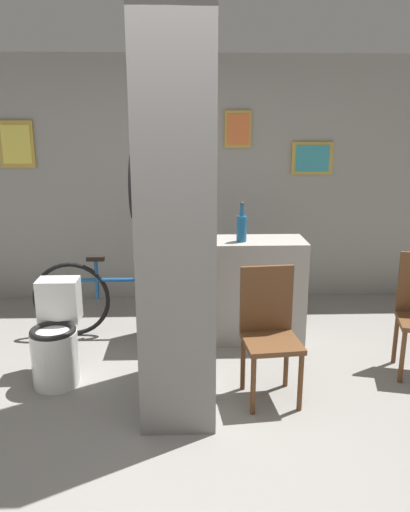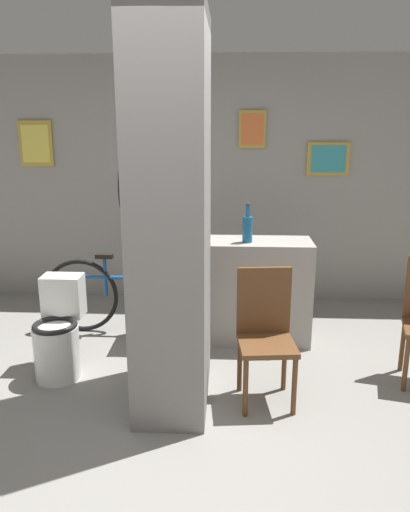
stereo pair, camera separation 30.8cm
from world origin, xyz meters
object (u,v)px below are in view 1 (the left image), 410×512
(chair_near_pillar, at_px, (269,328))
(toilet, at_px, (56,340))
(bottle_tall, at_px, (242,227))
(bicycle, at_px, (124,297))

(chair_near_pillar, bearing_deg, toilet, 164.75)
(toilet, bearing_deg, bottle_tall, 24.70)
(chair_near_pillar, height_order, bicycle, chair_near_pillar)
(toilet, xyz_separation_m, chair_near_pillar, (1.57, -0.26, 0.18))
(chair_near_pillar, relative_size, bottle_tall, 2.74)
(toilet, relative_size, bottle_tall, 2.20)
(bottle_tall, bearing_deg, chair_near_pillar, -83.43)
(chair_near_pillar, xyz_separation_m, bicycle, (-1.16, 1.09, -0.15))
(chair_near_pillar, distance_m, bicycle, 1.60)
(bicycle, height_order, bottle_tall, bottle_tall)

